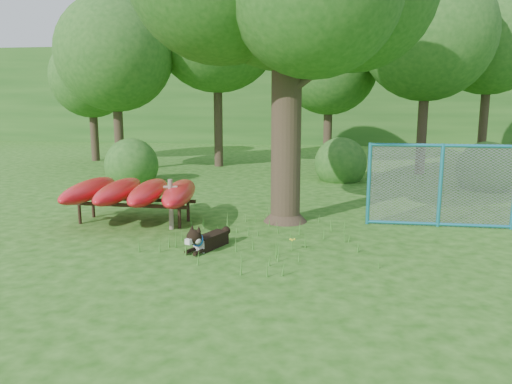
# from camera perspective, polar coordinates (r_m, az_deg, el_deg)

# --- Properties ---
(ground) EXTENTS (80.00, 80.00, 0.00)m
(ground) POSITION_cam_1_polar(r_m,az_deg,el_deg) (9.03, -2.41, -7.63)
(ground) COLOR #1E5110
(ground) RESTS_ON ground
(wooden_post) EXTENTS (0.30, 0.12, 1.11)m
(wooden_post) POSITION_cam_1_polar(r_m,az_deg,el_deg) (11.00, -9.70, -1.25)
(wooden_post) COLOR #6F6253
(wooden_post) RESTS_ON ground
(kayak_rack) EXTENTS (3.10, 2.84, 0.95)m
(kayak_rack) POSITION_cam_1_polar(r_m,az_deg,el_deg) (11.74, -13.83, 0.05)
(kayak_rack) COLOR black
(kayak_rack) RESTS_ON ground
(husky_dog) EXTENTS (0.68, 1.15, 0.55)m
(husky_dog) POSITION_cam_1_polar(r_m,az_deg,el_deg) (9.53, -5.78, -5.46)
(husky_dog) COLOR black
(husky_dog) RESTS_ON ground
(fence_section) EXTENTS (3.18, 0.10, 3.10)m
(fence_section) POSITION_cam_1_polar(r_m,az_deg,el_deg) (11.74, 20.32, 0.69)
(fence_section) COLOR teal
(fence_section) RESTS_ON ground
(wildflower_clump) EXTENTS (0.11, 0.12, 0.24)m
(wildflower_clump) POSITION_cam_1_polar(r_m,az_deg,el_deg) (9.45, 4.14, -5.57)
(wildflower_clump) COLOR #407F29
(wildflower_clump) RESTS_ON ground
(bg_tree_a) EXTENTS (4.40, 4.40, 6.70)m
(bg_tree_a) POSITION_cam_1_polar(r_m,az_deg,el_deg) (20.19, -15.84, 15.01)
(bg_tree_a) COLOR #33271C
(bg_tree_a) RESTS_ON ground
(bg_tree_b) EXTENTS (5.20, 5.20, 8.22)m
(bg_tree_b) POSITION_cam_1_polar(r_m,az_deg,el_deg) (21.11, -4.48, 18.24)
(bg_tree_b) COLOR #33271C
(bg_tree_b) RESTS_ON ground
(bg_tree_c) EXTENTS (4.00, 4.00, 6.12)m
(bg_tree_c) POSITION_cam_1_polar(r_m,az_deg,el_deg) (21.45, 8.38, 14.01)
(bg_tree_c) COLOR #33271C
(bg_tree_c) RESTS_ON ground
(bg_tree_d) EXTENTS (4.80, 4.80, 7.50)m
(bg_tree_d) POSITION_cam_1_polar(r_m,az_deg,el_deg) (19.82, 19.05, 16.67)
(bg_tree_d) COLOR #33271C
(bg_tree_d) RESTS_ON ground
(bg_tree_e) EXTENTS (4.60, 4.60, 7.55)m
(bg_tree_e) POSITION_cam_1_polar(r_m,az_deg,el_deg) (23.42, 25.22, 15.61)
(bg_tree_e) COLOR #33271C
(bg_tree_e) RESTS_ON ground
(bg_tree_f) EXTENTS (3.60, 3.60, 5.55)m
(bg_tree_f) POSITION_cam_1_polar(r_m,az_deg,el_deg) (23.92, -18.34, 12.34)
(bg_tree_f) COLOR #33271C
(bg_tree_f) RESTS_ON ground
(shrub_left) EXTENTS (1.80, 1.80, 1.80)m
(shrub_left) POSITION_cam_1_polar(r_m,az_deg,el_deg) (17.47, -13.95, 1.06)
(shrub_left) COLOR #24561C
(shrub_left) RESTS_ON ground
(shrub_right) EXTENTS (1.80, 1.80, 1.80)m
(shrub_right) POSITION_cam_1_polar(r_m,az_deg,el_deg) (17.35, 24.66, 0.32)
(shrub_right) COLOR #24561C
(shrub_right) RESTS_ON ground
(shrub_mid) EXTENTS (1.80, 1.80, 1.80)m
(shrub_mid) POSITION_cam_1_polar(r_m,az_deg,el_deg) (17.64, 9.58, 1.32)
(shrub_mid) COLOR #24561C
(shrub_mid) RESTS_ON ground
(wooded_hillside) EXTENTS (80.00, 12.00, 6.00)m
(wooded_hillside) POSITION_cam_1_polar(r_m,az_deg,el_deg) (36.45, 6.05, 10.93)
(wooded_hillside) COLOR #24561C
(wooded_hillside) RESTS_ON ground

